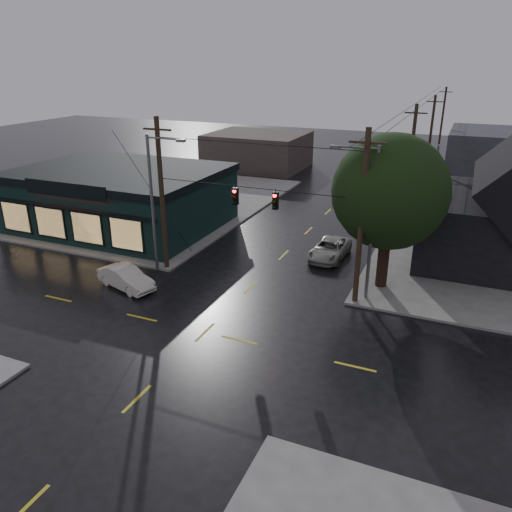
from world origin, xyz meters
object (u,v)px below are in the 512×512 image
at_px(sedan_cream, 126,278).
at_px(suv_silver, 330,249).
at_px(utility_pole_ne, 355,303).
at_px(utility_pole_nw, 167,268).
at_px(corner_tree, 390,192).

bearing_deg(sedan_cream, suv_silver, -29.53).
bearing_deg(utility_pole_ne, utility_pole_nw, 180.00).
bearing_deg(utility_pole_nw, suv_silver, 33.05).
bearing_deg(utility_pole_ne, suv_silver, 117.45).
distance_m(utility_pole_nw, utility_pole_ne, 13.00).
xyz_separation_m(sedan_cream, suv_silver, (10.33, 9.96, -0.02)).
relative_size(utility_pole_nw, sedan_cream, 2.45).
xyz_separation_m(utility_pole_ne, suv_silver, (-3.28, 6.32, 0.67)).
bearing_deg(corner_tree, sedan_cream, -156.39).
distance_m(corner_tree, utility_pole_ne, 6.81).
bearing_deg(utility_pole_nw, sedan_cream, -99.65).
height_order(corner_tree, suv_silver, corner_tree).
bearing_deg(sedan_cream, corner_tree, -49.86).
xyz_separation_m(utility_pole_nw, suv_silver, (9.72, 6.32, 0.67)).
xyz_separation_m(utility_pole_nw, sedan_cream, (-0.62, -3.64, 0.68)).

